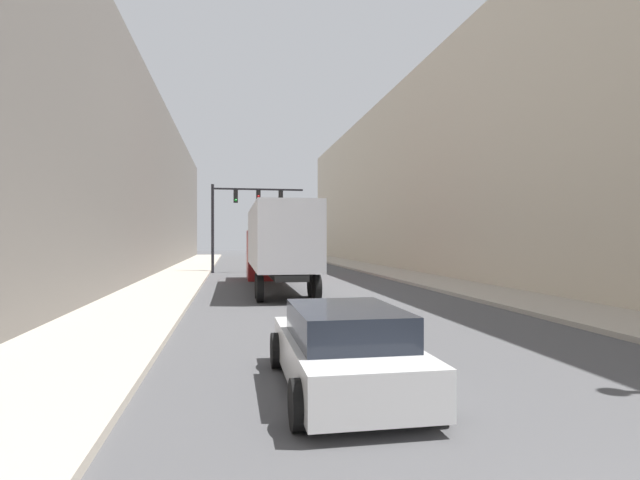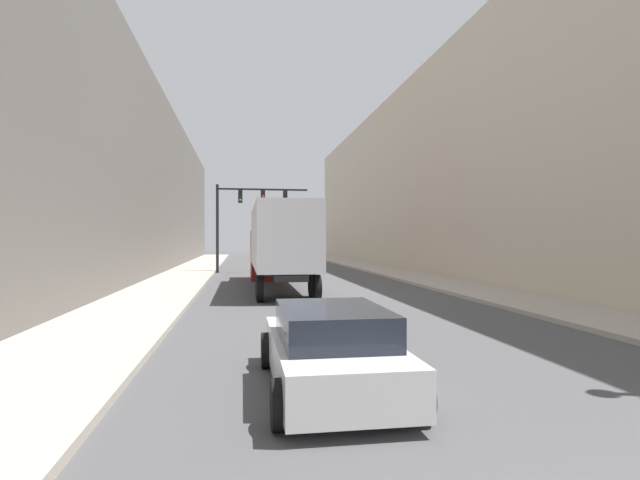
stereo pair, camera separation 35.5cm
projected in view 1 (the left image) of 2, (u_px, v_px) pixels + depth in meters
name	position (u px, v px, depth m)	size (l,w,h in m)	color
sidewalk_right	(396.00, 274.00, 32.82)	(3.33, 80.00, 0.15)	#B2A899
sidewalk_left	(180.00, 276.00, 30.42)	(3.33, 80.00, 0.15)	#B2A899
building_right	(462.00, 170.00, 33.61)	(6.00, 80.00, 14.03)	beige
building_left	(99.00, 176.00, 29.59)	(6.00, 80.00, 12.18)	#66605B
semi_truck	(276.00, 243.00, 24.02)	(2.44, 13.25, 3.81)	silver
sedan_car	(344.00, 349.00, 7.77)	(2.02, 4.33, 1.32)	silver
traffic_signal_gantry	(238.00, 210.00, 34.69)	(6.38, 0.35, 6.14)	black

